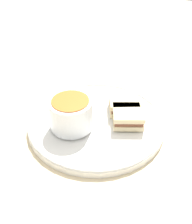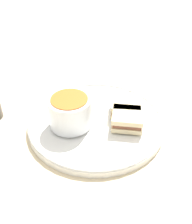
% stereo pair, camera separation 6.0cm
% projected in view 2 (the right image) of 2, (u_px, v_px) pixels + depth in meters
% --- Properties ---
extents(ground_plane, '(2.40, 2.40, 0.00)m').
position_uv_depth(ground_plane, '(96.00, 125.00, 0.62)').
color(ground_plane, beige).
extents(plate, '(0.32, 0.32, 0.02)m').
position_uv_depth(plate, '(96.00, 122.00, 0.62)').
color(plate, white).
rests_on(plate, ground_plane).
extents(soup_bowl, '(0.10, 0.10, 0.07)m').
position_uv_depth(soup_bowl, '(70.00, 111.00, 0.57)').
color(soup_bowl, white).
rests_on(soup_bowl, plate).
extents(spoon, '(0.12, 0.02, 0.01)m').
position_uv_depth(spoon, '(67.00, 110.00, 0.63)').
color(spoon, silver).
rests_on(spoon, plate).
extents(sandwich_half_near, '(0.09, 0.09, 0.03)m').
position_uv_depth(sandwich_half_near, '(127.00, 119.00, 0.58)').
color(sandwich_half_near, beige).
rests_on(sandwich_half_near, plate).
extents(sandwich_half_far, '(0.09, 0.09, 0.03)m').
position_uv_depth(sandwich_half_far, '(126.00, 107.00, 0.62)').
color(sandwich_half_far, beige).
rests_on(sandwich_half_far, plate).
extents(menu_sheet, '(0.32, 0.37, 0.00)m').
position_uv_depth(menu_sheet, '(25.00, 71.00, 0.83)').
color(menu_sheet, white).
rests_on(menu_sheet, ground_plane).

